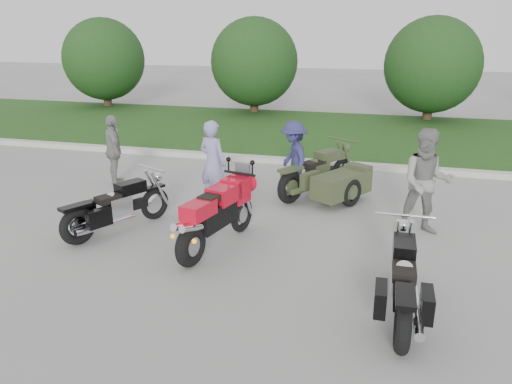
% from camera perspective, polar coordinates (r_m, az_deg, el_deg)
% --- Properties ---
extents(ground, '(80.00, 80.00, 0.00)m').
position_cam_1_polar(ground, '(8.25, -5.04, -7.18)').
color(ground, '#A1A19C').
rests_on(ground, ground).
extents(curb, '(60.00, 0.30, 0.15)m').
position_cam_1_polar(curb, '(13.69, 3.59, 3.57)').
color(curb, '#BAB7AF').
rests_on(curb, ground).
extents(grass_strip, '(60.00, 8.00, 0.14)m').
position_cam_1_polar(grass_strip, '(17.67, 6.36, 6.83)').
color(grass_strip, '#2C5A1F').
rests_on(grass_strip, ground).
extents(tree_far_left, '(3.60, 3.60, 4.00)m').
position_cam_1_polar(tree_far_left, '(24.10, -17.00, 14.30)').
color(tree_far_left, '#3F2B1C').
rests_on(tree_far_left, ground).
extents(tree_mid_left, '(3.60, 3.60, 4.00)m').
position_cam_1_polar(tree_mid_left, '(21.28, -0.20, 14.63)').
color(tree_mid_left, '#3F2B1C').
rests_on(tree_mid_left, ground).
extents(tree_mid_right, '(3.60, 3.60, 4.00)m').
position_cam_1_polar(tree_mid_right, '(20.56, 19.52, 13.50)').
color(tree_mid_right, '#3F2B1C').
rests_on(tree_mid_right, ground).
extents(sportbike_red, '(0.75, 2.23, 1.07)m').
position_cam_1_polar(sportbike_red, '(8.25, -4.58, -2.44)').
color(sportbike_red, black).
rests_on(sportbike_red, ground).
extents(cruiser_left, '(1.14, 2.08, 0.87)m').
position_cam_1_polar(cruiser_left, '(9.29, -15.93, -1.91)').
color(cruiser_left, black).
rests_on(cruiser_left, ground).
extents(cruiser_right, '(0.39, 2.33, 0.90)m').
position_cam_1_polar(cruiser_right, '(6.65, 16.45, -10.14)').
color(cruiser_right, black).
rests_on(cruiser_right, ground).
extents(cruiser_sidecar, '(1.91, 2.29, 0.95)m').
position_cam_1_polar(cruiser_sidecar, '(10.76, 8.47, 1.34)').
color(cruiser_sidecar, black).
rests_on(cruiser_sidecar, ground).
extents(person_stripe, '(0.76, 0.63, 1.78)m').
position_cam_1_polar(person_stripe, '(10.30, -4.95, 3.31)').
color(person_stripe, '#8B87B7').
rests_on(person_stripe, ground).
extents(person_grey, '(0.98, 0.79, 1.91)m').
position_cam_1_polar(person_grey, '(9.25, 18.91, 1.05)').
color(person_grey, gray).
rests_on(person_grey, ground).
extents(person_denim, '(1.05, 1.23, 1.65)m').
position_cam_1_polar(person_denim, '(10.91, 4.30, 3.81)').
color(person_denim, navy).
rests_on(person_denim, ground).
extents(person_back, '(0.94, 0.99, 1.65)m').
position_cam_1_polar(person_back, '(12.08, -15.94, 4.58)').
color(person_back, gray).
rests_on(person_back, ground).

